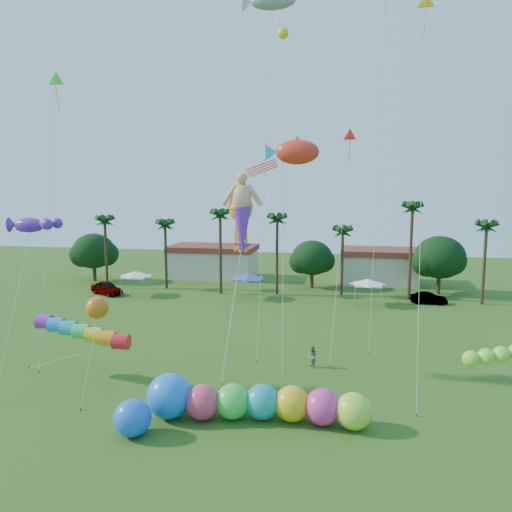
% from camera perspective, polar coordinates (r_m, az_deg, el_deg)
% --- Properties ---
extents(ground, '(160.00, 160.00, 0.00)m').
position_cam_1_polar(ground, '(25.50, -4.56, -23.73)').
color(ground, '#285116').
rests_on(ground, ground).
extents(tree_line, '(69.46, 8.91, 11.00)m').
position_cam_1_polar(tree_line, '(65.59, 8.60, -0.17)').
color(tree_line, '#3A2819').
rests_on(tree_line, ground).
extents(buildings_row, '(35.00, 7.00, 4.00)m').
position_cam_1_polar(buildings_row, '(72.38, 3.47, -1.16)').
color(buildings_row, beige).
rests_on(buildings_row, ground).
extents(tent_row, '(31.00, 4.00, 0.60)m').
position_cam_1_polar(tent_row, '(59.43, -0.98, -2.40)').
color(tent_row, white).
rests_on(tent_row, ground).
extents(car_a, '(5.10, 3.95, 1.62)m').
position_cam_1_polar(car_a, '(65.33, -16.69, -3.53)').
color(car_a, '#4C4C54').
rests_on(car_a, ground).
extents(car_b, '(4.02, 1.42, 1.32)m').
position_cam_1_polar(car_b, '(60.96, 19.14, -4.58)').
color(car_b, '#4C4C54').
rests_on(car_b, ground).
extents(spectator_b, '(0.96, 1.02, 1.67)m').
position_cam_1_polar(spectator_b, '(38.07, 6.44, -11.37)').
color(spectator_b, gray).
rests_on(spectator_b, ground).
extents(caterpillar_inflatable, '(12.97, 3.34, 2.64)m').
position_cam_1_polar(caterpillar_inflatable, '(29.83, -0.82, -16.37)').
color(caterpillar_inflatable, '#E23B5E').
rests_on(caterpillar_inflatable, ground).
extents(blue_ball, '(2.04, 2.04, 2.04)m').
position_cam_1_polar(blue_ball, '(29.03, -13.93, -17.51)').
color(blue_ball, '#1C60FE').
rests_on(blue_ball, ground).
extents(rainbow_tube, '(10.31, 2.82, 3.62)m').
position_cam_1_polar(rainbow_tube, '(35.83, -17.92, -9.15)').
color(rainbow_tube, red).
rests_on(rainbow_tube, ground).
extents(green_worm, '(9.46, 1.38, 3.53)m').
position_cam_1_polar(green_worm, '(33.85, 23.34, -10.74)').
color(green_worm, '#88F035').
rests_on(green_worm, ground).
extents(orange_ball_kite, '(1.44, 1.99, 6.77)m').
position_cam_1_polar(orange_ball_kite, '(31.96, -17.68, -5.67)').
color(orange_ball_kite, orange).
rests_on(orange_ball_kite, ground).
extents(merman_kite, '(2.27, 4.76, 13.91)m').
position_cam_1_polar(merman_kite, '(35.36, -1.61, 4.49)').
color(merman_kite, '#E1AB80').
rests_on(merman_kite, ground).
extents(fish_kite, '(4.87, 6.58, 16.80)m').
position_cam_1_polar(fish_kite, '(36.18, 4.73, 11.75)').
color(fish_kite, red).
rests_on(fish_kite, ground).
extents(shark_kite, '(5.35, 8.14, 29.39)m').
position_cam_1_polar(shark_kite, '(45.88, 1.97, 27.11)').
color(shark_kite, gray).
rests_on(shark_kite, ground).
extents(squid_kite, '(2.09, 4.58, 14.40)m').
position_cam_1_polar(squid_kite, '(35.80, -1.75, 5.28)').
color(squid_kite, orange).
rests_on(squid_kite, ground).
extents(lobster_kite, '(3.89, 5.52, 11.54)m').
position_cam_1_polar(lobster_kite, '(37.08, -24.50, 3.24)').
color(lobster_kite, '#5F22AE').
rests_on(lobster_kite, ground).
extents(delta_kite_red, '(1.70, 4.94, 17.97)m').
position_cam_1_polar(delta_kite_red, '(41.11, 10.63, 12.94)').
color(delta_kite_red, red).
rests_on(delta_kite_red, ground).
extents(delta_kite_yellow, '(1.26, 4.72, 25.13)m').
position_cam_1_polar(delta_kite_yellow, '(35.30, 18.79, 25.06)').
color(delta_kite_yellow, gold).
rests_on(delta_kite_yellow, ground).
extents(delta_kite_green, '(1.31, 3.97, 21.82)m').
position_cam_1_polar(delta_kite_green, '(41.53, -21.90, 17.71)').
color(delta_kite_green, '#36E644').
rests_on(delta_kite_green, ground).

